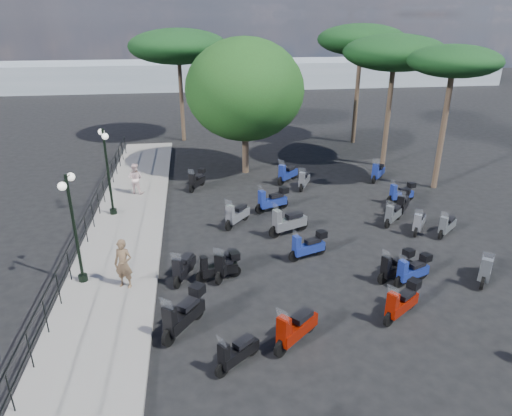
{
  "coord_description": "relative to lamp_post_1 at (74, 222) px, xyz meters",
  "views": [
    {
      "loc": [
        -3.58,
        -12.92,
        8.23
      ],
      "look_at": [
        -1.26,
        3.44,
        1.2
      ],
      "focal_mm": 32.0,
      "sensor_mm": 36.0,
      "label": 1
    }
  ],
  "objects": [
    {
      "name": "pedestrian_far",
      "position": [
        0.96,
        7.93,
        -1.35
      ],
      "size": [
        0.89,
        0.8,
        1.52
      ],
      "primitive_type": "imported",
      "rotation": [
        0.0,
        0.0,
        2.79
      ],
      "color": "beige",
      "rests_on": "sidewalk"
    },
    {
      "name": "pine_3",
      "position": [
        16.02,
        7.03,
        3.93
      ],
      "size": [
        4.28,
        4.28,
        6.99
      ],
      "color": "#38281E",
      "rests_on": "ground"
    },
    {
      "name": "lamp_post_1",
      "position": [
        0.0,
        0.0,
        0.0
      ],
      "size": [
        0.32,
        1.09,
        3.7
      ],
      "rotation": [
        0.0,
        0.0,
        -0.07
      ],
      "color": "black",
      "rests_on": "sidewalk"
    },
    {
      "name": "scooter_24",
      "position": [
        13.2,
        -1.66,
        -1.79
      ],
      "size": [
        1.15,
        1.39,
        1.35
      ],
      "rotation": [
        0.0,
        0.0,
        2.46
      ],
      "color": "black",
      "rests_on": "ground"
    },
    {
      "name": "scooter_4",
      "position": [
        5.48,
        3.87,
        -1.78
      ],
      "size": [
        1.18,
        1.39,
        1.37
      ],
      "rotation": [
        0.0,
        0.0,
        2.45
      ],
      "color": "black",
      "rests_on": "ground"
    },
    {
      "name": "scooter_8",
      "position": [
        6.26,
        -3.88,
        -1.75
      ],
      "size": [
        1.45,
        1.28,
        1.45
      ],
      "rotation": [
        0.0,
        0.0,
        2.29
      ],
      "color": "black",
      "rests_on": "ground"
    },
    {
      "name": "scooter_11",
      "position": [
        8.66,
        8.83,
        -1.78
      ],
      "size": [
        1.3,
        1.29,
        1.38
      ],
      "rotation": [
        0.0,
        0.0,
        2.35
      ],
      "color": "black",
      "rests_on": "ground"
    },
    {
      "name": "scooter_16",
      "position": [
        9.33,
        7.83,
        -1.82
      ],
      "size": [
        0.87,
        1.45,
        1.26
      ],
      "rotation": [
        0.0,
        0.0,
        2.66
      ],
      "color": "black",
      "rests_on": "ground"
    },
    {
      "name": "scooter_20",
      "position": [
        12.88,
        4.0,
        -1.76
      ],
      "size": [
        1.13,
        1.43,
        1.33
      ],
      "rotation": [
        0.0,
        0.0,
        2.5
      ],
      "color": "black",
      "rests_on": "ground"
    },
    {
      "name": "scooter_18",
      "position": [
        10.32,
        -1.09,
        -1.78
      ],
      "size": [
        1.47,
        0.85,
        1.25
      ],
      "rotation": [
        0.0,
        0.0,
        2.0
      ],
      "color": "black",
      "rests_on": "ground"
    },
    {
      "name": "scooter_19",
      "position": [
        12.03,
        3.09,
        -1.83
      ],
      "size": [
        1.15,
        1.15,
        1.22
      ],
      "rotation": [
        0.0,
        0.0,
        2.35
      ],
      "color": "black",
      "rests_on": "ground"
    },
    {
      "name": "sidewalk",
      "position": [
        0.9,
        2.36,
        -2.18
      ],
      "size": [
        3.0,
        30.0,
        0.15
      ],
      "primitive_type": "cube",
      "color": "slate",
      "rests_on": "ground"
    },
    {
      "name": "pine_0",
      "position": [
        14.88,
        16.27,
        4.46
      ],
      "size": [
        5.65,
        5.65,
        7.73
      ],
      "color": "#38281E",
      "rests_on": "ground"
    },
    {
      "name": "scooter_13",
      "position": [
        10.76,
        -1.42,
        -1.8
      ],
      "size": [
        1.46,
        0.78,
        1.23
      ],
      "rotation": [
        0.0,
        0.0,
        1.96
      ],
      "color": "black",
      "rests_on": "ground"
    },
    {
      "name": "scooter_15",
      "position": [
        7.43,
        2.72,
        -1.74
      ],
      "size": [
        1.77,
        0.96,
        1.5
      ],
      "rotation": [
        0.0,
        0.0,
        1.98
      ],
      "color": "black",
      "rests_on": "ground"
    },
    {
      "name": "lamp_post_2",
      "position": [
        0.19,
        5.5,
        0.06
      ],
      "size": [
        0.55,
        1.07,
        3.8
      ],
      "rotation": [
        0.0,
        0.0,
        0.33
      ],
      "color": "black",
      "rests_on": "sidewalk"
    },
    {
      "name": "scooter_12",
      "position": [
        9.59,
        -3.13,
        -1.76
      ],
      "size": [
        1.45,
        1.09,
        1.33
      ],
      "rotation": [
        0.0,
        0.0,
        2.18
      ],
      "color": "black",
      "rests_on": "ground"
    },
    {
      "name": "scooter_5",
      "position": [
        3.92,
        8.53,
        -1.8
      ],
      "size": [
        0.91,
        1.39,
        1.22
      ],
      "rotation": [
        0.0,
        0.0,
        2.63
      ],
      "color": "black",
      "rests_on": "ground"
    },
    {
      "name": "scooter_21",
      "position": [
        13.44,
        5.34,
        -1.8
      ],
      "size": [
        1.49,
        0.61,
        1.21
      ],
      "rotation": [
        0.0,
        0.0,
        1.81
      ],
      "color": "black",
      "rests_on": "ground"
    },
    {
      "name": "woman",
      "position": [
        1.44,
        -0.54,
        -1.28
      ],
      "size": [
        0.7,
        0.58,
        1.65
      ],
      "primitive_type": "imported",
      "rotation": [
        0.0,
        0.0,
        -0.35
      ],
      "color": "brown",
      "rests_on": "sidewalk"
    },
    {
      "name": "scooter_3",
      "position": [
        4.45,
        -0.34,
        -1.79
      ],
      "size": [
        1.54,
        0.59,
        1.24
      ],
      "rotation": [
        0.0,
        0.0,
        1.78
      ],
      "color": "black",
      "rests_on": "ground"
    },
    {
      "name": "scooter_7",
      "position": [
        4.62,
        -4.49,
        -1.84
      ],
      "size": [
        1.24,
        1.02,
        1.2
      ],
      "rotation": [
        0.0,
        0.0,
        2.24
      ],
      "color": "black",
      "rests_on": "ground"
    },
    {
      "name": "broadleaf_tree",
      "position": [
        6.68,
        10.84,
        2.31
      ],
      "size": [
        6.29,
        6.29,
        7.25
      ],
      "color": "#38281E",
      "rests_on": "ground"
    },
    {
      "name": "scooter_14",
      "position": [
        7.76,
        0.7,
        -1.78
      ],
      "size": [
        1.53,
        0.77,
        1.27
      ],
      "rotation": [
        0.0,
        0.0,
        1.92
      ],
      "color": "black",
      "rests_on": "ground"
    },
    {
      "name": "scooter_2",
      "position": [
        3.28,
        -0.13,
        -1.81
      ],
      "size": [
        0.81,
        1.54,
        1.3
      ],
      "rotation": [
        0.0,
        0.0,
        2.75
      ],
      "color": "black",
      "rests_on": "ground"
    },
    {
      "name": "scooter_10",
      "position": [
        7.22,
        5.17,
        -1.74
      ],
      "size": [
        1.63,
        0.87,
        1.36
      ],
      "rotation": [
        0.0,
        0.0,
        1.95
      ],
      "color": "black",
      "rests_on": "ground"
    },
    {
      "name": "railing",
      "position": [
        -0.4,
        2.16,
        -1.36
      ],
      "size": [
        0.04,
        26.04,
        1.1
      ],
      "color": "black",
      "rests_on": "sidewalk"
    },
    {
      "name": "pine_1",
      "position": [
        14.85,
        10.94,
        4.06
      ],
      "size": [
        5.56,
        5.56,
        7.32
      ],
      "color": "#38281E",
      "rests_on": "ground"
    },
    {
      "name": "scooter_1",
      "position": [
        3.31,
        -2.89,
        -1.7
      ],
      "size": [
        1.27,
        1.59,
        1.48
      ],
      "rotation": [
        0.0,
        0.0,
        2.5
      ],
      "color": "black",
      "rests_on": "ground"
    },
    {
      "name": "scooter_27",
      "position": [
        13.52,
        8.44,
        -1.79
      ],
      "size": [
        1.15,
        1.37,
        1.34
      ],
      "rotation": [
        0.0,
        0.0,
        2.46
      ],
      "color": "black",
      "rests_on": "ground"
    },
    {
      "name": "scooter_25",
      "position": [
        12.76,
        2.19,
        -1.84
      ],
      "size": [
        0.99,
        1.27,
        1.21
      ],
      "rotation": [
        0.0,
        0.0,
        2.5
      ],
      "color": "black",
      "rests_on": "ground"
    },
    {
      "name": "distant_hills",
      "position": [
        7.4,
        44.36,
        -0.76
      ],
      "size": [
        70.0,
        8.0,
        3.0
      ],
      "primitive_type": "cube",
      "color": "gray",
      "rests_on": "ground"
    },
    {
      "name": "ground",
      "position": [
        7.4,
        -0.64,
        -2.26
      ],
      "size": [
        120.0,
        120.0,
        0.0
      ],
      "primitive_type": "plane",
      "color": "black",
      "rests_on": "ground"
    },
    {
      "name": "scooter_9",
      "position": [
        4.71,
        -0.1,
        -1.79
      ],
      "size": [
        0.96,
        1.52,
        1.34
      ],
      "rotation": [
        0.0,
        0.0,
        2.63
      ],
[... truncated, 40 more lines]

